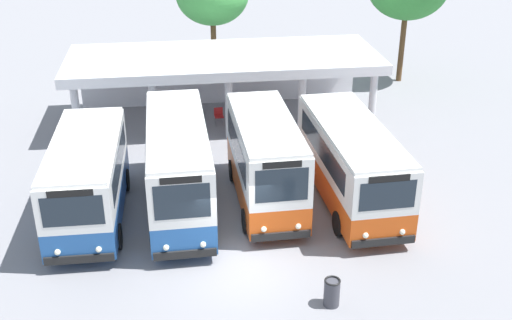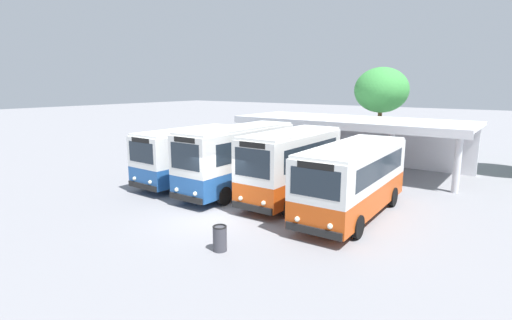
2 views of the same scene
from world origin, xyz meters
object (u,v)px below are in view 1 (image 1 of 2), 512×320
Objects in this scene: waiting_chair_second_from_end at (231,114)px; waiting_chair_middle_seat at (244,114)px; city_bus_nearest_orange at (88,177)px; litter_bin_apron at (332,292)px; waiting_chair_end_by_column at (219,115)px; city_bus_fourth_amber at (351,160)px; waiting_chair_fourth_seat at (256,113)px; city_bus_middle_cream at (265,158)px; city_bus_second_in_row at (178,164)px.

waiting_chair_second_from_end is 0.63m from waiting_chair_middle_seat.
city_bus_nearest_orange is 9.77m from litter_bin_apron.
waiting_chair_end_by_column is 0.96× the size of litter_bin_apron.
litter_bin_apron is (2.16, -14.54, -0.07)m from waiting_chair_end_by_column.
city_bus_fourth_amber is at bearing -62.50° from waiting_chair_end_by_column.
waiting_chair_end_by_column is at bearing 177.33° from waiting_chair_middle_seat.
litter_bin_apron reaches higher than waiting_chair_fourth_seat.
litter_bin_apron is at bearing -109.85° from city_bus_fourth_amber.
waiting_chair_fourth_seat is at bearing 6.40° from waiting_chair_middle_seat.
city_bus_middle_cream is 7.73× the size of waiting_chair_middle_seat.
waiting_chair_end_by_column is 1.00× the size of waiting_chair_middle_seat.
city_bus_nearest_orange is at bearing -176.92° from city_bus_middle_cream.
city_bus_second_in_row is at bearing -112.72° from waiting_chair_middle_seat.
waiting_chair_middle_seat is 1.00× the size of waiting_chair_fourth_seat.
city_bus_second_in_row reaches higher than waiting_chair_middle_seat.
city_bus_second_in_row is 8.76× the size of litter_bin_apron.
waiting_chair_end_by_column is (2.14, 8.18, -1.37)m from city_bus_second_in_row.
city_bus_middle_cream reaches higher than city_bus_fourth_amber.
waiting_chair_middle_seat is at bearing 93.56° from litter_bin_apron.
city_bus_second_in_row reaches higher than city_bus_fourth_amber.
city_bus_fourth_amber is 8.86m from waiting_chair_fourth_seat.
city_bus_middle_cream is 3.27m from city_bus_fourth_amber.
city_bus_nearest_orange is at bearing -125.41° from waiting_chair_second_from_end.
waiting_chair_middle_seat is at bearing 88.98° from city_bus_middle_cream.
waiting_chair_end_by_column is at bearing 179.47° from waiting_chair_second_from_end.
city_bus_nearest_orange is 11.26m from waiting_chair_fourth_seat.
city_bus_fourth_amber reaches higher than waiting_chair_fourth_seat.
city_bus_second_in_row reaches higher than waiting_chair_fourth_seat.
city_bus_second_in_row is 6.52m from city_bus_fourth_amber.
waiting_chair_middle_seat is at bearing -2.67° from waiting_chair_end_by_column.
city_bus_fourth_amber is at bearing -2.00° from city_bus_second_in_row.
city_bus_fourth_amber is (3.26, -0.27, -0.15)m from city_bus_middle_cream.
litter_bin_apron is (-2.21, -6.13, -1.27)m from city_bus_fourth_amber.
waiting_chair_second_from_end is at bearing 54.59° from city_bus_nearest_orange.
city_bus_nearest_orange is 8.02× the size of waiting_chair_end_by_column.
city_bus_middle_cream is 6.64m from litter_bin_apron.
waiting_chair_end_by_column is 1.00× the size of waiting_chair_second_from_end.
waiting_chair_end_by_column is 0.63m from waiting_chair_second_from_end.
waiting_chair_middle_seat is (-3.11, 8.35, -1.21)m from city_bus_fourth_amber.
waiting_chair_end_by_column is at bearing -179.64° from waiting_chair_fourth_seat.
waiting_chair_middle_seat is at bearing -173.60° from waiting_chair_fourth_seat.
litter_bin_apron is at bearing -88.94° from waiting_chair_fourth_seat.
city_bus_nearest_orange is 7.66× the size of litter_bin_apron.
litter_bin_apron is (7.56, -6.05, -1.28)m from city_bus_nearest_orange.
city_bus_nearest_orange is at bearing 141.32° from litter_bin_apron.
city_bus_nearest_orange is 1.04× the size of city_bus_middle_cream.
waiting_chair_end_by_column is at bearing 98.47° from litter_bin_apron.
waiting_chair_fourth_seat is 0.96× the size of litter_bin_apron.
city_bus_second_in_row is 9.16× the size of waiting_chair_fourth_seat.
city_bus_second_in_row is at bearing -179.21° from city_bus_middle_cream.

